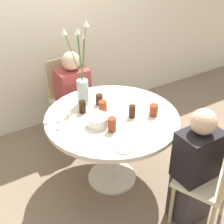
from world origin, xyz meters
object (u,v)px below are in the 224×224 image
Objects in this scene: flower_vase at (82,81)px; person_woman at (74,101)px; drink_glass_2 at (82,107)px; person_boy at (195,171)px; drink_glass_0 at (132,111)px; side_plate at (124,147)px; drink_glass_4 at (154,110)px; birthday_cake at (98,121)px; drink_glass_3 at (112,125)px; drink_glass_5 at (103,107)px; drink_glass_1 at (99,99)px; chair_far_back at (214,177)px; chair_near_front at (68,94)px.

flower_vase reaches higher than person_woman.
drink_glass_2 is 1.12m from person_boy.
flower_vase is 6.65× the size of drink_glass_0.
drink_glass_4 reaches higher than side_plate.
birthday_cake is 0.15m from drink_glass_3.
birthday_cake is 0.25m from drink_glass_2.
flower_vase is 6.69× the size of drink_glass_5.
flower_vase reaches higher than birthday_cake.
flower_vase reaches higher than drink_glass_2.
flower_vase is at bearing 140.94° from drink_glass_1.
person_boy is at bearing -61.54° from drink_glass_2.
person_boy is at bearing -68.56° from flower_vase.
person_boy is at bearing -51.53° from drink_glass_3.
chair_far_back is at bearing -67.15° from person_boy.
chair_far_back reaches higher than drink_glass_5.
drink_glass_3 is (0.07, -0.39, 0.00)m from drink_glass_2.
chair_near_front is at bearing 104.91° from drink_glass_4.
flower_vase is 0.68m from person_woman.
flower_vase is 6.25× the size of drink_glass_3.
drink_glass_4 is (0.45, 0.00, -0.01)m from drink_glass_3.
person_woman is at bearing 86.27° from drink_glass_5.
drink_glass_4 is (0.49, 0.24, 0.05)m from side_plate.
drink_glass_1 is 0.64m from person_woman.
drink_glass_5 is (-0.42, 0.99, 0.28)m from chair_far_back.
drink_glass_3 reaches higher than drink_glass_4.
drink_glass_3 is 1.18× the size of drink_glass_4.
drink_glass_5 is 0.97m from person_boy.
birthday_cake reaches higher than drink_glass_4.
drink_glass_1 is 1.08m from person_boy.
chair_far_back is 0.75m from side_plate.
birthday_cake is 0.17× the size of person_boy.
side_plate is 0.17× the size of person_boy.
person_boy is at bearing -33.53° from side_plate.
drink_glass_2 is (-0.34, 0.30, -0.00)m from drink_glass_0.
flower_vase is at bearing 119.16° from drink_glass_0.
drink_glass_4 is at bearing -108.08° from chair_far_back.
birthday_cake is 0.36m from drink_glass_1.
flower_vase is at bearing 111.44° from person_boy.
drink_glass_2 is (-0.57, 1.09, 0.28)m from chair_far_back.
chair_far_back is at bearing -72.10° from drink_glass_1.
chair_far_back reaches higher than drink_glass_3.
drink_glass_1 is at bearing 13.50° from drink_glass_2.
person_boy reaches higher than chair_far_back.
drink_glass_3 is at bearing -107.09° from drink_glass_1.
drink_glass_0 is at bearing -9.13° from birthday_cake.
chair_near_front is 7.60× the size of drink_glass_3.
person_boy is (0.51, -0.95, -0.30)m from drink_glass_2.
chair_near_front reaches higher than drink_glass_0.
person_woman is (-0.00, 0.58, -0.29)m from drink_glass_1.
drink_glass_1 is 0.82× the size of drink_glass_3.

